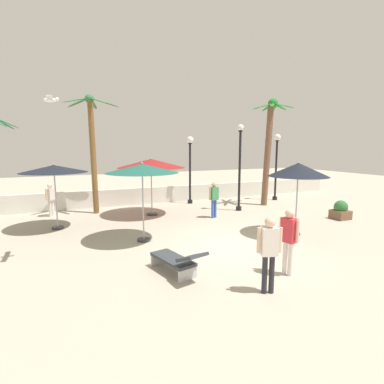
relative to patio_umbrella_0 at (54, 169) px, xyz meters
name	(u,v)px	position (x,y,z in m)	size (l,w,h in m)	color
ground_plane	(227,246)	(5.14, -4.53, -2.37)	(56.00, 56.00, 0.00)	#B2A893
boundary_wall	(155,195)	(5.14, 3.76, -1.91)	(25.20, 0.30, 0.94)	silver
patio_umbrella_0	(54,169)	(0.00, 0.00, 0.00)	(2.52, 2.52, 2.60)	#333338
patio_umbrella_1	(298,170)	(8.09, -4.44, 0.04)	(2.16, 2.16, 2.71)	#333338
patio_umbrella_2	(142,169)	(2.76, -2.89, 0.12)	(2.48, 2.48, 2.74)	#333338
patio_umbrella_3	(151,164)	(4.13, 0.87, 0.08)	(3.18, 3.18, 2.73)	#333338
palm_tree_0	(269,140)	(10.77, 0.76, 1.20)	(2.22, 2.22, 5.81)	brown
palm_tree_2	(92,141)	(1.70, 2.38, 1.13)	(2.62, 2.61, 5.66)	brown
lamp_post_0	(190,161)	(6.97, 2.87, 0.08)	(0.39, 0.39, 3.81)	black
lamp_post_1	(240,162)	(8.50, 0.09, 0.10)	(0.33, 0.33, 4.33)	black
lamp_post_2	(276,158)	(12.20, 1.82, 0.20)	(0.40, 0.40, 3.98)	black
lounge_chair_0	(178,259)	(2.85, -5.96, -1.97)	(0.98, 1.92, 0.81)	#B7B7BC
guest_0	(214,196)	(6.59, -0.81, -1.37)	(0.55, 0.31, 1.65)	#3359B2
guest_1	(289,235)	(5.43, -7.08, -1.33)	(0.32, 0.54, 1.72)	silver
guest_2	(269,247)	(4.36, -7.68, -1.30)	(0.53, 0.35, 1.76)	#26262D
guest_3	(50,197)	(-0.28, 2.47, -1.45)	(0.41, 0.46, 1.55)	silver
seagull_0	(51,100)	(0.12, -3.96, 2.08)	(0.38, 0.95, 0.14)	white
planter	(341,211)	(11.73, -3.32, -1.99)	(0.70, 0.70, 0.85)	brown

